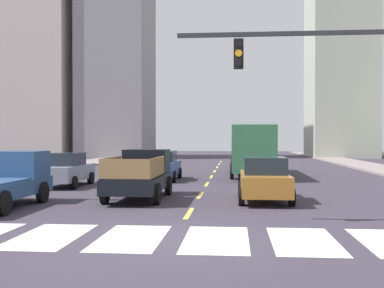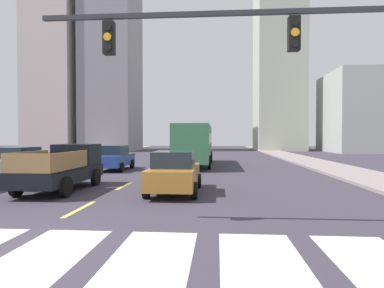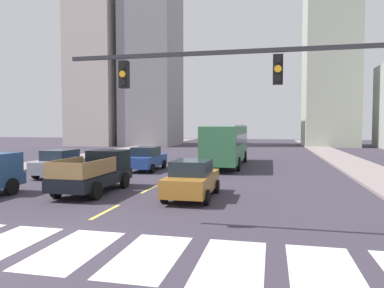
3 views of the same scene
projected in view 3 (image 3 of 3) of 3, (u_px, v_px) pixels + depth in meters
ground_plane at (38, 247)px, 9.65m from camera, size 160.00×160.00×0.00m
sidewalk_right at (370, 172)px, 24.43m from camera, size 3.55×110.00×0.15m
sidewalk_left at (41, 164)px, 29.96m from camera, size 3.55×110.00×0.15m
crosswalk_stripe_4 at (5, 244)px, 9.88m from camera, size 1.56×3.26×0.01m
crosswalk_stripe_5 at (73, 249)px, 9.43m from camera, size 1.56×3.26×0.01m
crosswalk_stripe_6 at (148, 256)px, 8.97m from camera, size 1.56×3.26×0.01m
crosswalk_stripe_7 at (231, 263)px, 8.52m from camera, size 1.56×3.26×0.01m
crosswalk_stripe_8 at (324, 270)px, 8.06m from camera, size 1.56×3.26×0.01m
lane_dash_0 at (105, 212)px, 13.55m from camera, size 0.16×2.40×0.01m
lane_dash_1 at (150, 189)px, 18.42m from camera, size 0.16×2.40×0.01m
lane_dash_2 at (175, 176)px, 23.30m from camera, size 0.16×2.40×0.01m
lane_dash_3 at (192, 167)px, 28.17m from camera, size 0.16×2.40×0.01m
lane_dash_4 at (204, 161)px, 33.04m from camera, size 0.16×2.40×0.01m
lane_dash_5 at (213, 156)px, 37.92m from camera, size 0.16×2.40×0.01m
lane_dash_6 at (219, 153)px, 42.79m from camera, size 0.16×2.40×0.01m
lane_dash_7 at (225, 150)px, 47.66m from camera, size 0.16×2.40×0.01m
pickup_stakebed at (97, 172)px, 17.83m from camera, size 2.18×5.20×1.96m
city_bus at (227, 142)px, 28.80m from camera, size 2.72×10.80×3.32m
sedan_far at (192, 179)px, 16.12m from camera, size 2.02×4.40×1.72m
sedan_mid at (61, 163)px, 23.02m from camera, size 2.02×4.40×1.72m
sedan_near_left at (146, 159)px, 26.06m from camera, size 2.02×4.40×1.72m
traffic_signal_gantry at (326, 88)px, 9.90m from camera, size 11.77×0.27×6.00m
tower_tall_centre at (330, 46)px, 56.62m from camera, size 7.81×9.63×31.64m
block_mid_left at (152, 50)px, 58.89m from camera, size 8.15×10.06×31.27m
block_mid_right at (101, 62)px, 60.98m from camera, size 7.92×11.40×28.20m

